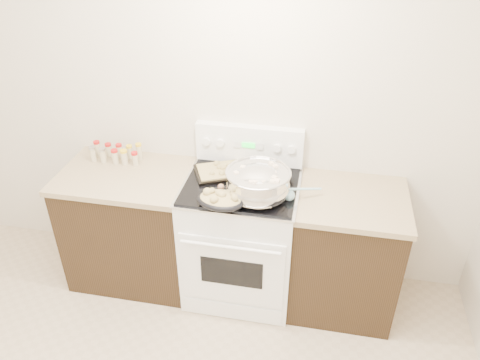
# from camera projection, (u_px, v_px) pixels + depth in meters

# --- Properties ---
(room_shell) EXTENTS (4.10, 3.60, 2.75)m
(room_shell) POSITION_uv_depth(u_px,v_px,m) (62.00, 205.00, 1.59)
(room_shell) COLOR beige
(room_shell) RESTS_ON ground
(counter_left) EXTENTS (0.93, 0.67, 0.92)m
(counter_left) POSITION_uv_depth(u_px,v_px,m) (133.00, 225.00, 3.52)
(counter_left) COLOR black
(counter_left) RESTS_ON ground
(counter_right) EXTENTS (0.73, 0.67, 0.92)m
(counter_right) POSITION_uv_depth(u_px,v_px,m) (344.00, 251.00, 3.26)
(counter_right) COLOR black
(counter_right) RESTS_ON ground
(kitchen_range) EXTENTS (0.78, 0.73, 1.22)m
(kitchen_range) POSITION_uv_depth(u_px,v_px,m) (241.00, 236.00, 3.36)
(kitchen_range) COLOR white
(kitchen_range) RESTS_ON ground
(mixing_bowl) EXTENTS (0.51, 0.51, 0.24)m
(mixing_bowl) POSITION_uv_depth(u_px,v_px,m) (258.00, 184.00, 2.93)
(mixing_bowl) COLOR silver
(mixing_bowl) RESTS_ON kitchen_range
(roasting_pan) EXTENTS (0.32, 0.24, 0.12)m
(roasting_pan) POSITION_uv_depth(u_px,v_px,m) (221.00, 199.00, 2.87)
(roasting_pan) COLOR black
(roasting_pan) RESTS_ON kitchen_range
(baking_sheet) EXTENTS (0.45, 0.39, 0.06)m
(baking_sheet) POSITION_uv_depth(u_px,v_px,m) (223.00, 171.00, 3.22)
(baking_sheet) COLOR black
(baking_sheet) RESTS_ON kitchen_range
(wooden_spoon) EXTENTS (0.10, 0.26, 0.04)m
(wooden_spoon) POSITION_uv_depth(u_px,v_px,m) (224.00, 184.00, 3.09)
(wooden_spoon) COLOR #A06C49
(wooden_spoon) RESTS_ON kitchen_range
(blue_ladle) EXTENTS (0.24, 0.16, 0.09)m
(blue_ladle) POSITION_uv_depth(u_px,v_px,m) (291.00, 194.00, 2.95)
(blue_ladle) COLOR #95C9DE
(blue_ladle) RESTS_ON kitchen_range
(spice_jars) EXTENTS (0.37, 0.14, 0.13)m
(spice_jars) POSITION_uv_depth(u_px,v_px,m) (116.00, 153.00, 3.39)
(spice_jars) COLOR #BFB28C
(spice_jars) RESTS_ON counter_left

